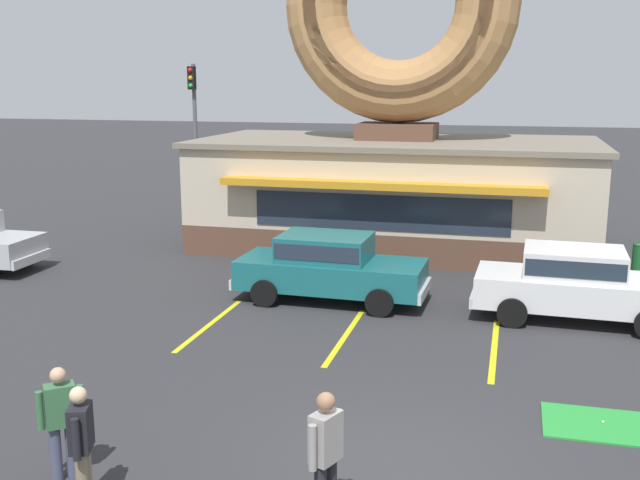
{
  "coord_description": "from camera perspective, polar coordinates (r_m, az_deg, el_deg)",
  "views": [
    {
      "loc": [
        1.42,
        -9.32,
        5.17
      ],
      "look_at": [
        -2.33,
        5.0,
        2.0
      ],
      "focal_mm": 42.0,
      "sensor_mm": 36.0,
      "label": 1
    }
  ],
  "objects": [
    {
      "name": "pedestrian_hooded_kid",
      "position": [
        10.55,
        -19.11,
        -12.74
      ],
      "size": [
        0.48,
        0.43,
        1.57
      ],
      "color": "#474C66",
      "rests_on": "ground"
    },
    {
      "name": "car_teal",
      "position": [
        17.76,
        0.69,
        -1.92
      ],
      "size": [
        4.6,
        2.07,
        1.6
      ],
      "color": "#196066",
      "rests_on": "ground"
    },
    {
      "name": "traffic_light_pole",
      "position": [
        30.82,
        -9.56,
        9.21
      ],
      "size": [
        0.28,
        0.47,
        5.8
      ],
      "color": "#595B60",
      "rests_on": "ground"
    },
    {
      "name": "golf_ball",
      "position": [
        12.55,
        20.76,
        -12.83
      ],
      "size": [
        0.04,
        0.04,
        0.04
      ],
      "primitive_type": "sphere",
      "color": "white",
      "rests_on": "putting_mat"
    },
    {
      "name": "parking_stripe_far_left",
      "position": [
        16.44,
        -8.37,
        -6.36
      ],
      "size": [
        0.12,
        3.6,
        0.01
      ],
      "primitive_type": "cube",
      "color": "yellow",
      "rests_on": "ground"
    },
    {
      "name": "ground_plane",
      "position": [
        10.75,
        5.5,
        -16.71
      ],
      "size": [
        160.0,
        160.0,
        0.0
      ],
      "primitive_type": "plane",
      "color": "#2D2D30"
    },
    {
      "name": "car_white",
      "position": [
        17.24,
        19.0,
        -3.02
      ],
      "size": [
        4.61,
        2.09,
        1.6
      ],
      "color": "silver",
      "rests_on": "ground"
    },
    {
      "name": "parking_stripe_mid_left",
      "position": [
        15.23,
        13.13,
        -8.08
      ],
      "size": [
        0.12,
        3.6,
        0.01
      ],
      "primitive_type": "cube",
      "color": "yellow",
      "rests_on": "ground"
    },
    {
      "name": "pedestrian_blue_sweater_man",
      "position": [
        9.05,
        0.44,
        -15.88
      ],
      "size": [
        0.37,
        0.56,
        1.67
      ],
      "color": "#232328",
      "rests_on": "ground"
    },
    {
      "name": "pedestrian_leather_jacket_man",
      "position": [
        9.82,
        -17.71,
        -14.46
      ],
      "size": [
        0.35,
        0.57,
        1.59
      ],
      "color": "#7F7056",
      "rests_on": "ground"
    },
    {
      "name": "parking_stripe_left",
      "position": [
        15.56,
        1.94,
        -7.32
      ],
      "size": [
        0.12,
        3.6,
        0.01
      ],
      "primitive_type": "cube",
      "color": "yellow",
      "rests_on": "ground"
    },
    {
      "name": "donut_shop_building",
      "position": [
        23.59,
        5.89,
        8.55
      ],
      "size": [
        12.3,
        6.75,
        10.96
      ],
      "color": "brown",
      "rests_on": "ground"
    }
  ]
}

